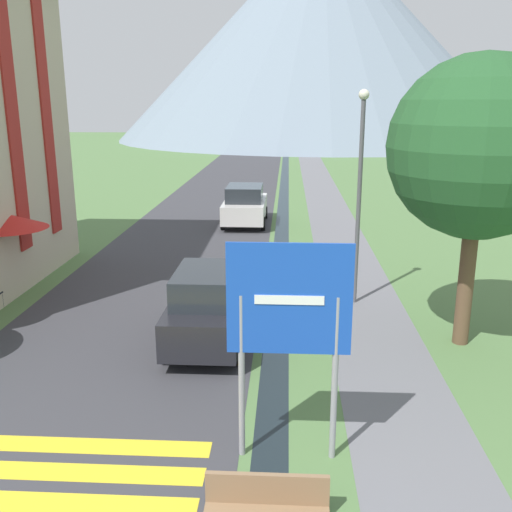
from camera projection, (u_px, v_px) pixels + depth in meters
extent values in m
plane|color=#517542|center=(254.00, 233.00, 24.79)|extent=(160.00, 160.00, 0.00)
cube|color=#38383D|center=(223.00, 195.00, 34.56)|extent=(6.40, 60.00, 0.01)
cube|color=slate|center=(324.00, 196.00, 34.23)|extent=(2.20, 60.00, 0.01)
cube|color=black|center=(284.00, 196.00, 34.36)|extent=(0.60, 60.00, 0.00)
cube|color=yellow|center=(9.00, 501.00, 8.15)|extent=(5.44, 0.44, 0.01)
cube|color=yellow|center=(30.00, 471.00, 8.82)|extent=(5.44, 0.44, 0.01)
cube|color=yellow|center=(49.00, 445.00, 9.50)|extent=(5.44, 0.44, 0.01)
cone|color=slate|center=(321.00, 33.00, 81.82)|extent=(58.64, 58.64, 29.91)
cube|color=maroon|center=(13.00, 120.00, 16.11)|extent=(0.06, 0.70, 7.52)
cube|color=maroon|center=(47.00, 118.00, 18.36)|extent=(0.06, 0.70, 7.52)
cylinder|color=gray|center=(242.00, 377.00, 8.91)|extent=(0.10, 0.10, 2.73)
cylinder|color=gray|center=(335.00, 380.00, 8.83)|extent=(0.10, 0.10, 2.73)
cube|color=#1947B7|center=(289.00, 299.00, 8.50)|extent=(1.89, 0.05, 1.74)
cube|color=white|center=(289.00, 300.00, 8.47)|extent=(1.04, 0.02, 0.14)
cube|color=#846647|center=(267.00, 488.00, 7.79)|extent=(1.70, 0.08, 0.45)
cube|color=black|center=(208.00, 313.00, 13.42)|extent=(1.64, 3.83, 0.84)
cube|color=#23282D|center=(207.00, 285.00, 13.04)|extent=(1.39, 2.10, 0.68)
cylinder|color=black|center=(185.00, 311.00, 14.72)|extent=(0.18, 0.60, 0.60)
cylinder|color=black|center=(245.00, 312.00, 14.63)|extent=(0.18, 0.60, 0.60)
cylinder|color=black|center=(166.00, 349.00, 12.43)|extent=(0.18, 0.60, 0.60)
cylinder|color=black|center=(237.00, 351.00, 12.35)|extent=(0.18, 0.60, 0.60)
cube|color=silver|center=(245.00, 209.00, 26.33)|extent=(1.87, 4.12, 0.84)
cube|color=#23282D|center=(245.00, 193.00, 25.93)|extent=(1.59, 2.27, 0.68)
cylinder|color=black|center=(229.00, 212.00, 27.72)|extent=(0.18, 0.60, 0.60)
cylinder|color=black|center=(265.00, 213.00, 27.62)|extent=(0.18, 0.60, 0.60)
cylinder|color=black|center=(223.00, 223.00, 25.26)|extent=(0.18, 0.60, 0.60)
cylinder|color=black|center=(263.00, 224.00, 25.16)|extent=(0.18, 0.60, 0.60)
cylinder|color=black|center=(3.00, 300.00, 15.75)|extent=(0.03, 0.03, 0.45)
cylinder|color=#B7B2A8|center=(13.00, 257.00, 16.47)|extent=(0.06, 0.06, 2.33)
cone|color=red|center=(9.00, 221.00, 16.19)|extent=(2.14, 2.14, 0.41)
cylinder|color=#515156|center=(359.00, 205.00, 15.51)|extent=(0.12, 0.12, 5.58)
sphere|color=silver|center=(364.00, 95.00, 14.74)|extent=(0.28, 0.28, 0.28)
cylinder|color=brown|center=(466.00, 285.00, 13.15)|extent=(0.36, 0.36, 2.86)
sphere|color=#235128|center=(480.00, 148.00, 12.33)|extent=(4.00, 4.00, 4.00)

